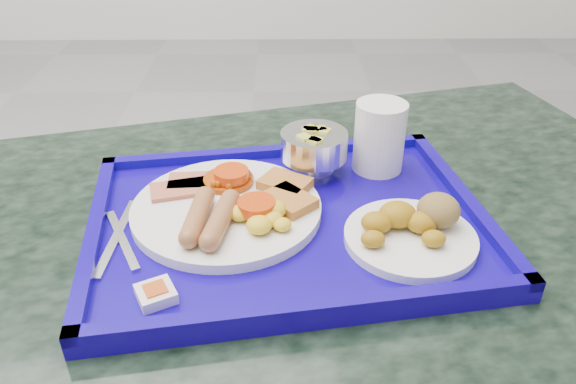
# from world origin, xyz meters

# --- Properties ---
(table) EXTENTS (1.38, 1.10, 0.76)m
(table) POSITION_xyz_m (0.83, -0.41, 0.56)
(table) COLOR slate
(table) RESTS_ON floor
(tray) EXTENTS (0.55, 0.44, 0.03)m
(tray) POSITION_xyz_m (0.83, -0.39, 0.77)
(tray) COLOR #120395
(tray) RESTS_ON table
(main_plate) EXTENTS (0.25, 0.25, 0.04)m
(main_plate) POSITION_xyz_m (0.76, -0.38, 0.79)
(main_plate) COLOR white
(main_plate) RESTS_ON tray
(bread_plate) EXTENTS (0.16, 0.16, 0.05)m
(bread_plate) POSITION_xyz_m (0.98, -0.44, 0.79)
(bread_plate) COLOR white
(bread_plate) RESTS_ON tray
(fruit_bowl) EXTENTS (0.10, 0.10, 0.07)m
(fruit_bowl) POSITION_xyz_m (0.87, -0.27, 0.82)
(fruit_bowl) COLOR silver
(fruit_bowl) RESTS_ON tray
(juice_cup) EXTENTS (0.07, 0.07, 0.10)m
(juice_cup) POSITION_xyz_m (0.96, -0.26, 0.83)
(juice_cup) COLOR white
(juice_cup) RESTS_ON tray
(spoon) EXTENTS (0.10, 0.16, 0.01)m
(spoon) POSITION_xyz_m (0.66, -0.38, 0.78)
(spoon) COLOR silver
(spoon) RESTS_ON tray
(knife) EXTENTS (0.02, 0.16, 0.00)m
(knife) POSITION_xyz_m (0.62, -0.43, 0.78)
(knife) COLOR silver
(knife) RESTS_ON tray
(jam_packet) EXTENTS (0.05, 0.05, 0.02)m
(jam_packet) POSITION_xyz_m (0.69, -0.54, 0.78)
(jam_packet) COLOR white
(jam_packet) RESTS_ON tray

